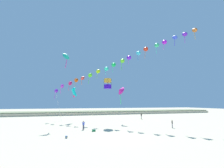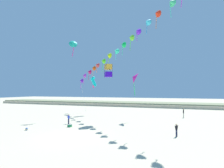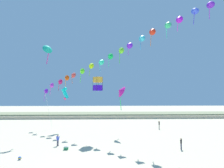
# 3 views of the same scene
# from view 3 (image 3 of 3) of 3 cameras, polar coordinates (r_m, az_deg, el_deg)

# --- Properties ---
(ground_plane) EXTENTS (240.00, 240.00, 0.00)m
(ground_plane) POSITION_cam_3_polar(r_m,az_deg,el_deg) (23.09, -7.20, -21.28)
(ground_plane) COLOR beige
(dune_ridge) EXTENTS (120.00, 12.37, 1.35)m
(dune_ridge) POSITION_cam_3_polar(r_m,az_deg,el_deg) (67.80, -3.88, -8.83)
(dune_ridge) COLOR beige
(dune_ridge) RESTS_ON ground
(person_near_left) EXTENTS (0.43, 0.42, 1.51)m
(person_near_left) POSITION_cam_3_polar(r_m,az_deg,el_deg) (28.99, 19.14, -15.62)
(person_near_left) COLOR #282D4C
(person_near_left) RESTS_ON ground
(person_near_right) EXTENTS (0.24, 0.61, 1.75)m
(person_near_right) POSITION_cam_3_polar(r_m,az_deg,el_deg) (44.64, 13.31, -11.15)
(person_near_right) COLOR gray
(person_near_right) RESTS_ON ground
(person_mid_center) EXTENTS (0.56, 0.22, 1.58)m
(person_mid_center) POSITION_cam_3_polar(r_m,az_deg,el_deg) (30.38, -15.24, -15.03)
(person_mid_center) COLOR #282D4C
(person_mid_center) RESTS_ON ground
(kite_banner_string) EXTENTS (31.03, 19.84, 21.39)m
(kite_banner_string) POSITION_cam_3_polar(r_m,az_deg,el_deg) (35.74, 0.64, 8.84)
(kite_banner_string) COLOR #6616C5
(large_kite_low_lead) EXTENTS (1.65, 1.65, 2.28)m
(large_kite_low_lead) POSITION_cam_3_polar(r_m,az_deg,el_deg) (33.16, -4.10, 0.05)
(large_kite_low_lead) COLOR #380DCA
(large_kite_mid_trail) EXTENTS (2.08, 2.47, 4.60)m
(large_kite_mid_trail) POSITION_cam_3_polar(r_m,az_deg,el_deg) (36.32, 2.41, -2.04)
(large_kite_mid_trail) COLOR #E81FA1
(large_kite_high_solo) EXTENTS (1.70, 1.13, 2.80)m
(large_kite_high_solo) POSITION_cam_3_polar(r_m,az_deg,el_deg) (42.45, -13.25, -2.54)
(large_kite_high_solo) COLOR #0DD7D3
(large_kite_outer_drift) EXTENTS (2.27, 2.21, 3.84)m
(large_kite_outer_drift) POSITION_cam_3_polar(r_m,az_deg,el_deg) (38.28, -17.82, 9.69)
(large_kite_outer_drift) COLOR #1CBF9C
(beach_cooler) EXTENTS (0.58, 0.41, 0.46)m
(beach_cooler) POSITION_cam_3_polar(r_m,az_deg,el_deg) (28.25, -13.01, -17.42)
(beach_cooler) COLOR #23844C
(beach_cooler) RESTS_ON ground
(beach_ball) EXTENTS (0.36, 0.36, 0.36)m
(beach_ball) POSITION_cam_3_polar(r_m,az_deg,el_deg) (25.79, -24.86, -18.65)
(beach_ball) COLOR blue
(beach_ball) RESTS_ON ground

